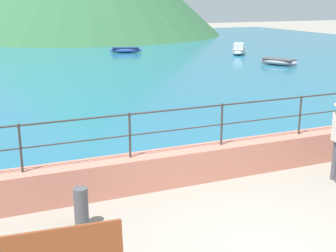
{
  "coord_description": "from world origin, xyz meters",
  "views": [
    {
      "loc": [
        -3.76,
        -5.03,
        3.72
      ],
      "look_at": [
        0.0,
        3.7,
        1.1
      ],
      "focal_mm": 49.65,
      "sensor_mm": 36.0,
      "label": 1
    }
  ],
  "objects": [
    {
      "name": "railing",
      "position": [
        0.0,
        3.2,
        1.33
      ],
      "size": [
        18.44,
        0.04,
        0.9
      ],
      "color": "#383330",
      "rests_on": "promenade_wall"
    },
    {
      "name": "boat_0",
      "position": [
        13.14,
        22.08,
        0.33
      ],
      "size": [
        2.06,
        2.4,
        0.76
      ],
      "color": "white",
      "rests_on": "lake_water"
    },
    {
      "name": "promenade_wall",
      "position": [
        0.0,
        3.2,
        0.35
      ],
      "size": [
        20.0,
        0.56,
        0.7
      ],
      "primitive_type": "cube",
      "color": "tan",
      "rests_on": "ground"
    },
    {
      "name": "boat_1",
      "position": [
        12.44,
        16.69,
        0.26
      ],
      "size": [
        1.82,
        2.46,
        0.36
      ],
      "color": "gray",
      "rests_on": "lake_water"
    },
    {
      "name": "boat_2",
      "position": [
        6.39,
        25.98,
        0.26
      ],
      "size": [
        2.46,
        1.54,
        0.36
      ],
      "color": "#2D4C9E",
      "rests_on": "lake_water"
    },
    {
      "name": "lake_water",
      "position": [
        0.0,
        25.84,
        0.03
      ],
      "size": [
        64.0,
        44.32,
        0.06
      ],
      "primitive_type": "cube",
      "color": "#236B89",
      "rests_on": "ground"
    },
    {
      "name": "bollard",
      "position": [
        -2.27,
        2.1,
        0.34
      ],
      "size": [
        0.24,
        0.24,
        0.68
      ],
      "primitive_type": "cylinder",
      "color": "#4C4C51",
      "rests_on": "ground"
    }
  ]
}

